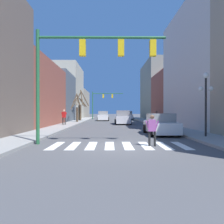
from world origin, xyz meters
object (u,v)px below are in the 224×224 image
object	(u,v)px
street_tree_right_near	(77,109)
pedestrian_on_left_sidewalk	(64,116)
traffic_signal_far	(102,99)
car_parked_right_far	(160,125)
street_tree_right_far	(81,105)
street_lamp_right_corner	(206,91)
car_driving_away_lane	(123,118)
car_parked_right_near	(127,115)
street_tree_right_mid	(79,109)
traffic_signal_near	(86,59)
car_parked_left_mid	(103,116)
pedestrian_waiting_at_curb	(157,116)
pedestrian_crossing_street	(152,128)

from	to	relation	value
street_tree_right_near	pedestrian_on_left_sidewalk	bearing A→B (deg)	-94.11
traffic_signal_far	pedestrian_on_left_sidewalk	size ratio (longest dim) A/B	3.79
car_parked_right_far	pedestrian_on_left_sidewalk	distance (m)	12.91
car_parked_right_far	street_tree_right_far	size ratio (longest dim) A/B	0.88
car_parked_right_far	street_lamp_right_corner	bearing A→B (deg)	-137.95
car_parked_right_far	car_driving_away_lane	bearing A→B (deg)	9.30
car_parked_right_near	street_tree_right_near	world-z (taller)	street_tree_right_near
car_driving_away_lane	street_tree_right_mid	xyz separation A→B (m)	(-6.97, 8.81, 1.22)
car_driving_away_lane	pedestrian_on_left_sidewalk	distance (m)	7.79
traffic_signal_near	street_lamp_right_corner	xyz separation A→B (m)	(7.21, 2.17, -1.44)
car_parked_left_mid	car_driving_away_lane	xyz separation A→B (m)	(2.87, -10.70, 0.04)
pedestrian_on_left_sidewalk	street_tree_right_mid	world-z (taller)	street_tree_right_mid
pedestrian_on_left_sidewalk	pedestrian_waiting_at_curb	bearing A→B (deg)	35.78
street_tree_right_mid	pedestrian_on_left_sidewalk	bearing A→B (deg)	-90.04
traffic_signal_far	car_parked_right_near	world-z (taller)	traffic_signal_far
traffic_signal_far	street_tree_right_far	world-z (taller)	traffic_signal_far
traffic_signal_near	car_parked_right_far	distance (m)	7.75
car_parked_right_near	street_tree_right_far	size ratio (longest dim) A/B	0.93
car_parked_right_far	street_tree_right_near	world-z (taller)	street_tree_right_near
car_parked_right_near	car_parked_right_far	xyz separation A→B (m)	(0.05, -29.96, -0.07)
street_lamp_right_corner	car_parked_right_near	xyz separation A→B (m)	(-2.31, 32.47, -2.18)
car_parked_left_mid	pedestrian_waiting_at_curb	bearing A→B (deg)	31.41
street_lamp_right_corner	car_driving_away_lane	bearing A→B (deg)	105.95
pedestrian_crossing_street	street_tree_right_far	bearing A→B (deg)	113.46
car_parked_right_far	street_tree_right_mid	distance (m)	23.32
pedestrian_on_left_sidewalk	car_parked_right_near	bearing A→B (deg)	90.06
street_tree_right_mid	car_driving_away_lane	bearing A→B (deg)	-51.65
traffic_signal_near	pedestrian_on_left_sidewalk	xyz separation A→B (m)	(-4.09, 13.88, -3.24)
traffic_signal_near	pedestrian_on_left_sidewalk	size ratio (longest dim) A/B	3.86
traffic_signal_near	car_driving_away_lane	distance (m)	17.92
car_driving_away_lane	pedestrian_waiting_at_curb	world-z (taller)	car_driving_away_lane
street_lamp_right_corner	street_tree_right_near	xyz separation A→B (m)	(-10.82, 18.54, -0.93)
pedestrian_waiting_at_curb	traffic_signal_far	bearing A→B (deg)	-127.97
car_parked_right_far	street_tree_right_mid	world-z (taller)	street_tree_right_mid
traffic_signal_near	street_tree_right_far	xyz separation A→B (m)	(-3.74, 25.67, -1.73)
pedestrian_crossing_street	car_driving_away_lane	bearing A→B (deg)	99.84
street_lamp_right_corner	street_tree_right_mid	distance (m)	26.50
car_parked_left_mid	traffic_signal_far	bearing A→B (deg)	-175.50
traffic_signal_far	pedestrian_crossing_street	bearing A→B (deg)	-83.89
traffic_signal_near	street_tree_right_near	distance (m)	21.15
street_lamp_right_corner	pedestrian_waiting_at_curb	size ratio (longest dim) A/B	2.53
car_driving_away_lane	street_tree_right_far	xyz separation A→B (m)	(-6.63, 8.35, 1.86)
pedestrian_waiting_at_curb	street_tree_right_mid	size ratio (longest dim) A/B	0.36
traffic_signal_far	traffic_signal_near	bearing A→B (deg)	-89.06
car_parked_right_far	street_tree_right_far	bearing A→B (deg)	22.50
car_parked_left_mid	pedestrian_waiting_at_curb	xyz separation A→B (m)	(7.14, -11.70, 0.28)
street_lamp_right_corner	traffic_signal_far	bearing A→B (deg)	103.11
car_parked_left_mid	street_tree_right_far	xyz separation A→B (m)	(-3.76, -2.35, 1.89)
car_parked_right_far	pedestrian_crossing_street	world-z (taller)	car_parked_right_far
car_parked_right_near	pedestrian_crossing_street	distance (m)	35.37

